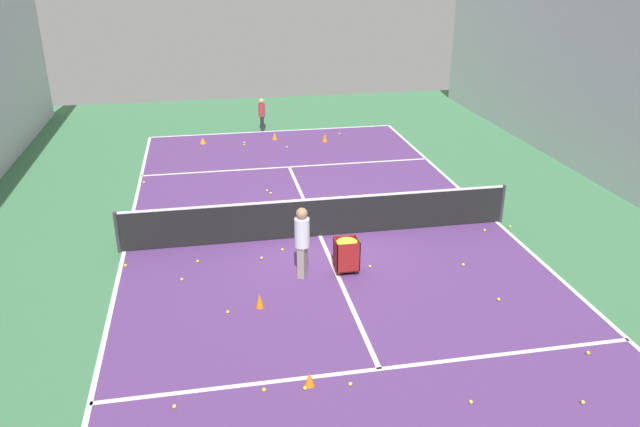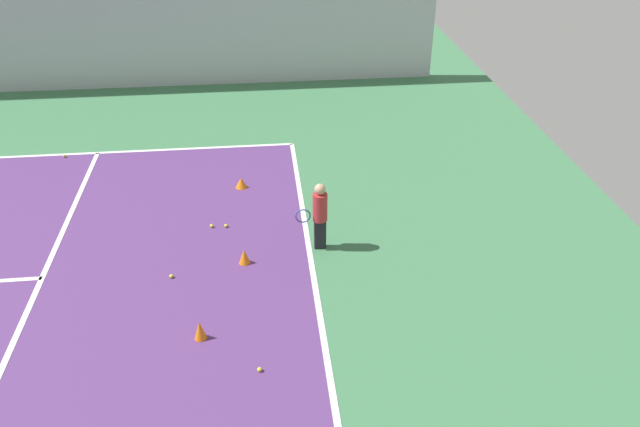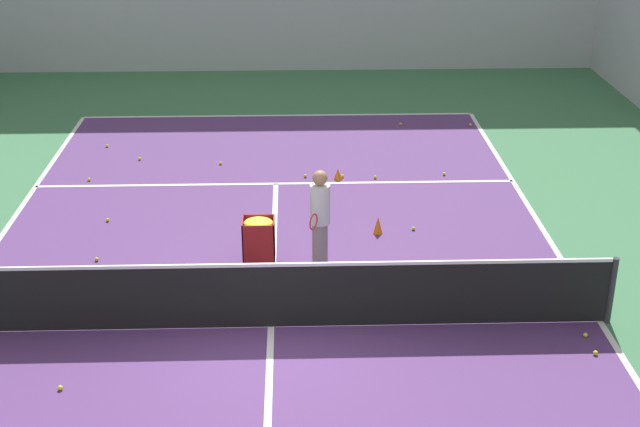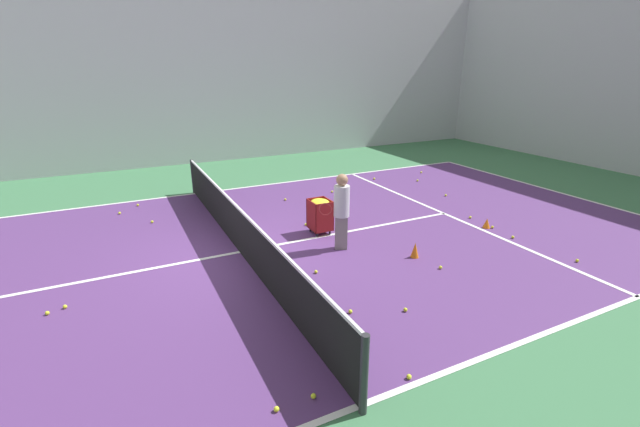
{
  "view_description": "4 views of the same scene",
  "coord_description": "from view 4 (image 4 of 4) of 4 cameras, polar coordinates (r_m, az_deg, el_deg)",
  "views": [
    {
      "loc": [
        2.77,
        14.67,
        6.97
      ],
      "look_at": [
        0.0,
        0.0,
        0.65
      ],
      "focal_mm": 35.0,
      "sensor_mm": 36.0,
      "label": 1
    },
    {
      "loc": [
        -9.16,
        -9.68,
        6.67
      ],
      "look_at": [
        0.43,
        -10.72,
        0.74
      ],
      "focal_mm": 35.0,
      "sensor_mm": 36.0,
      "label": 2
    },
    {
      "loc": [
        0.36,
        -11.56,
        6.97
      ],
      "look_at": [
        0.81,
        2.08,
        0.94
      ],
      "focal_mm": 50.0,
      "sensor_mm": 36.0,
      "label": 3
    },
    {
      "loc": [
        8.46,
        -2.22,
        3.89
      ],
      "look_at": [
        -0.23,
        2.08,
        0.5
      ],
      "focal_mm": 24.0,
      "sensor_mm": 36.0,
      "label": 4
    }
  ],
  "objects": [
    {
      "name": "hall_enclosure_left",
      "position": [
        18.23,
        -20.3,
        17.49
      ],
      "size": [
        0.15,
        30.43,
        7.37
      ],
      "color": "silver",
      "rests_on": "ground"
    },
    {
      "name": "tennis_ball_11",
      "position": [
        8.81,
        -4.27,
        -6.75
      ],
      "size": [
        0.07,
        0.07,
        0.07
      ],
      "primitive_type": "sphere",
      "color": "yellow",
      "rests_on": "ground"
    },
    {
      "name": "tennis_ball_28",
      "position": [
        7.25,
        4.07,
        -12.9
      ],
      "size": [
        0.07,
        0.07,
        0.07
      ],
      "primitive_type": "sphere",
      "color": "yellow",
      "rests_on": "ground"
    },
    {
      "name": "tennis_ball_13",
      "position": [
        16.67,
        13.34,
        5.37
      ],
      "size": [
        0.07,
        0.07,
        0.07
      ],
      "primitive_type": "sphere",
      "color": "yellow",
      "rests_on": "ground"
    },
    {
      "name": "tennis_ball_9",
      "position": [
        12.95,
        -4.66,
        1.88
      ],
      "size": [
        0.07,
        0.07,
        0.07
      ],
      "primitive_type": "sphere",
      "color": "yellow",
      "rests_on": "ground"
    },
    {
      "name": "tennis_ball_15",
      "position": [
        5.59,
        -5.82,
        -24.52
      ],
      "size": [
        0.07,
        0.07,
        0.07
      ],
      "primitive_type": "sphere",
      "color": "yellow",
      "rests_on": "ground"
    },
    {
      "name": "tennis_ball_1",
      "position": [
        13.72,
        1.61,
        2.94
      ],
      "size": [
        0.07,
        0.07,
        0.07
      ],
      "primitive_type": "sphere",
      "color": "yellow",
      "rests_on": "ground"
    },
    {
      "name": "coach_at_net",
      "position": [
        9.25,
        2.87,
        0.89
      ],
      "size": [
        0.46,
        0.7,
        1.71
      ],
      "rotation": [
        0.0,
        0.0,
        -2.05
      ],
      "color": "gray",
      "rests_on": "ground"
    },
    {
      "name": "tennis_ball_17",
      "position": [
        11.09,
        24.32,
        -2.89
      ],
      "size": [
        0.07,
        0.07,
        0.07
      ],
      "primitive_type": "sphere",
      "color": "yellow",
      "rests_on": "ground"
    },
    {
      "name": "training_cone_3",
      "position": [
        9.32,
        12.55,
        -4.77
      ],
      "size": [
        0.18,
        0.18,
        0.33
      ],
      "primitive_type": "cone",
      "color": "orange",
      "rests_on": "ground"
    },
    {
      "name": "line_sideline_right",
      "position": [
        5.66,
        5.11,
        -24.24
      ],
      "size": [
        0.1,
        21.02,
        0.0
      ],
      "primitive_type": "cube",
      "color": "white",
      "rests_on": "ground"
    },
    {
      "name": "tennis_ball_32",
      "position": [
        8.48,
        -32.59,
        -11.12
      ],
      "size": [
        0.07,
        0.07,
        0.07
      ],
      "primitive_type": "sphere",
      "color": "yellow",
      "rests_on": "ground"
    },
    {
      "name": "tennis_ball_31",
      "position": [
        14.42,
        -14.73,
        3.11
      ],
      "size": [
        0.07,
        0.07,
        0.07
      ],
      "primitive_type": "sphere",
      "color": "yellow",
      "rests_on": "ground"
    },
    {
      "name": "tennis_ball_25",
      "position": [
        13.48,
        -23.12,
        1.05
      ],
      "size": [
        0.07,
        0.07,
        0.07
      ],
      "primitive_type": "sphere",
      "color": "yellow",
      "rests_on": "ground"
    },
    {
      "name": "tennis_ball_29",
      "position": [
        13.9,
        16.43,
        2.36
      ],
      "size": [
        0.07,
        0.07,
        0.07
      ],
      "primitive_type": "sphere",
      "color": "yellow",
      "rests_on": "ground"
    },
    {
      "name": "court_playing_area",
      "position": [
        9.57,
        -10.63,
        -5.08
      ],
      "size": [
        10.0,
        21.02,
        0.0
      ],
      "color": "#563370",
      "rests_on": "ground"
    },
    {
      "name": "line_centre_service",
      "position": [
        9.57,
        -10.63,
        -5.06
      ],
      "size": [
        0.1,
        11.56,
        0.0
      ],
      "primitive_type": "cube",
      "color": "white",
      "rests_on": "ground"
    },
    {
      "name": "tennis_ball_22",
      "position": [
        8.52,
        -30.86,
        -10.62
      ],
      "size": [
        0.07,
        0.07,
        0.07
      ],
      "primitive_type": "sphere",
      "color": "yellow",
      "rests_on": "ground"
    },
    {
      "name": "tennis_ball_2",
      "position": [
        13.7,
        -13.64,
        2.36
      ],
      "size": [
        0.07,
        0.07,
        0.07
      ],
      "primitive_type": "sphere",
      "color": "yellow",
      "rests_on": "ground"
    },
    {
      "name": "tennis_ball_20",
      "position": [
        8.99,
        15.77,
        -6.92
      ],
      "size": [
        0.07,
        0.07,
        0.07
      ],
      "primitive_type": "sphere",
      "color": "yellow",
      "rests_on": "ground"
    },
    {
      "name": "line_service_far",
      "position": [
        12.28,
        16.19,
        0.01
      ],
      "size": [
        10.0,
        0.1,
        0.0
      ],
      "primitive_type": "cube",
      "color": "white",
      "rests_on": "ground"
    },
    {
      "name": "tennis_ball_27",
      "position": [
        8.48,
        -0.55,
        -7.78
      ],
      "size": [
        0.07,
        0.07,
        0.07
      ],
      "primitive_type": "sphere",
      "color": "yellow",
      "rests_on": "ground"
    },
    {
      "name": "ground_plane",
      "position": [
        9.57,
        -10.63,
        -5.09
      ],
      "size": [
        34.13,
        34.13,
        0.0
      ],
      "primitive_type": "plane",
      "color": "#3D754C"
    },
    {
      "name": "training_cone_4",
      "position": [
        11.51,
        21.34,
        -1.21
      ],
      "size": [
        0.19,
        0.19,
        0.24
      ],
      "primitive_type": "cone",
      "color": "orange",
      "rests_on": "ground"
    },
    {
      "name": "line_sideline_left",
      "position": [
        14.18,
        -16.3,
        2.57
      ],
      "size": [
        0.1,
        21.02,
        0.0
      ],
      "primitive_type": "cube",
      "color": "white",
      "rests_on": "ground"
    },
    {
      "name": "tennis_ball_23",
      "position": [
        12.08,
        19.39,
        -0.48
      ],
      "size": [
        0.07,
        0.07,
        0.07
      ],
      "primitive_type": "sphere",
      "color": "yellow",
      "rests_on": "ground"
    },
    {
      "name": "tennis_net",
      "position": [
        9.36,
        -10.83,
        -1.97
      ],
      "size": [
        10.3,
        0.1,
        1.08
      ],
      "color": "#2D2D33",
      "rests_on": "ground"
    },
    {
      "name": "tennis_ball_0",
      "position": [
        10.42,
        31.08,
        -5.39
      ],
      "size": [
        0.07,
        0.07,
        0.07
      ],
      "primitive_type": "sphere",
      "color": "yellow",
      "rests_on": "ground"
    },
    {
      "name": "ball_cart",
      "position": [
        10.24,
        -0.0,
        0.49
      ],
      "size": [
        0.55,
        0.48,
        0.86
      ],
      "color": "maroon",
      "rests_on": "ground"
    },
    {
      "name": "tennis_ball_3",
      "position": [
        6.09,
        11.78,
        -20.52
      ],
      "size": [
        0.07,
        0.07,
        0.07
      ],
      "primitive_type": "sphere",
      "color": "yellow",
      "rests_on": "ground"
    },
    {
      "name": "line_baseline_far",
      "position": [
        15.77,
        29.1,
        2.52
      ],
      "size": [
        10.0,
        0.1,
        0.0
      ],
      "primitive_type": "cube",
      "color": "white",
      "rests_on": "ground"
    },
    {
      "name": "tennis_ball_21",
      "position": [
        15.42,
        7.24,
        4.63
      ],
      "size": [
        0.07,
        0.07,
        0.07
      ],
      "primitive_type": "sphere",
      "color": "yellow",
      "rests_on": "ground"
    },
    {
      "name": "tennis_ball_30",
      "position": [
        11.9,
        -21.48,
        -1.02
      ],
      "size": [
        0.07,
        0.07,
        0.07
      ],
      "primitive_type": "sphere",
      "color": "yellow",
      "rests_on": "ground"
    },
    {
      "name": "tennis_ball_6",
      "position": [
        7.42,
        11.32,
        -12.47
      ],
      "size": [
        0.07,
        0.07,
        0.07
      ],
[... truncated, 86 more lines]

